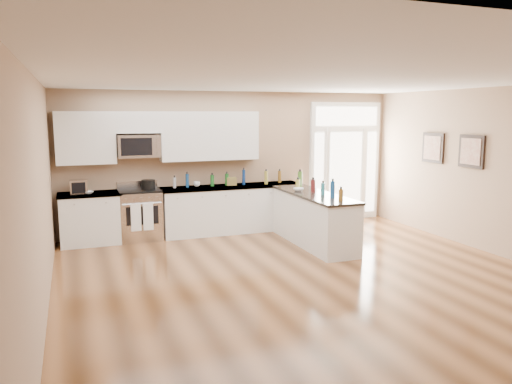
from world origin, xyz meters
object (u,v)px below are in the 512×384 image
Objects in this scene: peninsula_cabinet at (313,221)px; toaster_oven at (78,187)px; kitchen_range at (140,214)px; stockpot at (148,184)px.

peninsula_cabinet is 7.85× the size of toaster_oven.
stockpot is at bearing -10.77° from kitchen_range.
peninsula_cabinet is at bearing -27.35° from stockpot.
stockpot is at bearing -1.37° from toaster_oven.
kitchen_range is 3.66× the size of toaster_oven.
toaster_oven is at bearing -177.88° from kitchen_range.
toaster_oven is at bearing 160.47° from peninsula_cabinet.
peninsula_cabinet is 4.26m from toaster_oven.
toaster_oven reaches higher than peninsula_cabinet.
kitchen_range is at bearing 153.50° from peninsula_cabinet.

